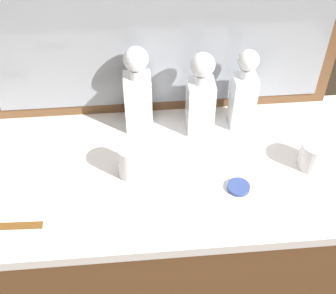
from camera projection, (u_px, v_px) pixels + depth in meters
The scene contains 8 objects.
dresser at pixel (168, 251), 1.64m from camera, with size 1.39×0.57×0.90m.
crystal_decanter_right at pixel (200, 101), 1.38m from camera, with size 0.08×0.08×0.28m.
crystal_decanter_rear at pixel (138, 96), 1.38m from camera, with size 0.08×0.08×0.29m.
crystal_decanter_front at pixel (243, 97), 1.39m from camera, with size 0.07×0.07×0.27m.
crystal_tumbler_far_right at pixel (132, 161), 1.28m from camera, with size 0.08×0.08×0.11m.
crystal_tumbler_center at pixel (314, 156), 1.31m from camera, with size 0.09×0.09×0.08m.
porcelain_dish at pixel (238, 187), 1.27m from camera, with size 0.06×0.06×0.01m.
tortoiseshell_comb at pixel (19, 226), 1.18m from camera, with size 0.12×0.03×0.01m.
Camera 1 is at (-0.08, -0.91, 1.87)m, focal length 48.61 mm.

